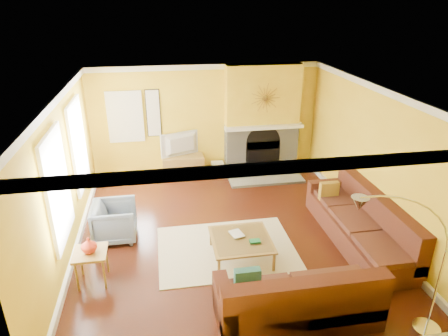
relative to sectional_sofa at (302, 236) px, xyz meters
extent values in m
cube|color=#4D1F10|center=(-1.10, 0.94, -0.46)|extent=(5.50, 6.00, 0.02)
cube|color=white|center=(-1.10, 0.94, 2.26)|extent=(5.50, 6.00, 0.02)
cube|color=yellow|center=(-1.10, 3.95, 0.90)|extent=(5.50, 0.02, 2.70)
cube|color=yellow|center=(-1.10, -2.07, 0.90)|extent=(5.50, 0.02, 2.70)
cube|color=yellow|center=(-3.86, 0.94, 0.90)|extent=(0.02, 6.00, 2.70)
cube|color=yellow|center=(1.66, 0.94, 0.90)|extent=(0.02, 6.00, 2.70)
cube|color=white|center=(-3.82, 2.24, 1.05)|extent=(0.06, 1.22, 1.72)
cube|color=white|center=(-3.82, 0.34, 1.05)|extent=(0.06, 1.22, 1.72)
cube|color=white|center=(-3.00, 3.90, 1.10)|extent=(0.82, 0.06, 1.22)
cube|color=white|center=(-2.35, 3.91, 1.15)|extent=(0.34, 0.04, 1.14)
cube|color=white|center=(0.25, 3.50, 0.80)|extent=(1.92, 0.22, 0.08)
cube|color=gray|center=(0.25, 3.19, -0.42)|extent=(1.80, 0.70, 0.06)
cube|color=beige|center=(-1.20, 0.47, -0.44)|extent=(2.40, 1.80, 0.02)
cube|color=olive|center=(-1.72, 3.71, -0.17)|extent=(1.00, 0.45, 0.55)
imported|color=black|center=(-1.72, 3.71, 0.39)|extent=(1.01, 0.48, 0.59)
cube|color=white|center=(-0.85, 3.75, -0.30)|extent=(0.30, 0.30, 0.30)
imported|color=slate|center=(-3.16, 1.18, -0.10)|extent=(0.78, 0.76, 0.71)
imported|color=red|center=(-3.41, -0.02, 0.22)|extent=(0.24, 0.24, 0.25)
imported|color=white|center=(-1.16, 0.28, -0.04)|extent=(0.26, 0.31, 0.03)
camera|label=1|loc=(-2.25, -5.37, 3.69)|focal=32.00mm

